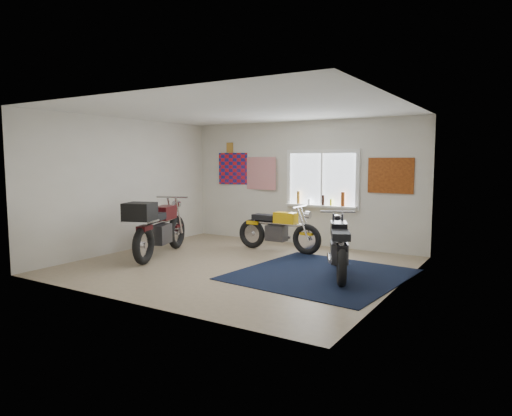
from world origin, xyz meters
The scene contains 10 objects.
ground centered at (0.00, 0.00, 0.00)m, with size 5.50×5.50×0.00m, color #9E896B.
room_shell centered at (0.00, 0.00, 1.64)m, with size 5.50×5.50×5.50m.
navy_rug centered at (1.50, 0.16, 0.01)m, with size 2.50×2.60×0.01m, color black.
window_assembly centered at (0.50, 2.47, 1.37)m, with size 1.66×0.17×1.26m.
oil_bottles centered at (0.60, 2.40, 1.03)m, with size 1.10×0.09×0.30m.
flag_display centered at (-1.90, 2.48, 2.15)m, with size 1.60×0.10×1.17m.
triumph_poster centered at (1.95, 2.48, 1.55)m, with size 0.90×0.03×0.70m, color #A54C14.
yellow_triumph centered at (-0.03, 1.50, 0.42)m, with size 1.90×0.57×0.96m.
black_chrome_bike centered at (1.75, 0.29, 0.44)m, with size 0.95×1.82×1.00m.
maroon_tourer centered at (-1.69, -0.25, 0.59)m, with size 1.09×2.18×1.13m.
Camera 1 is at (4.40, -6.56, 1.85)m, focal length 32.00 mm.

